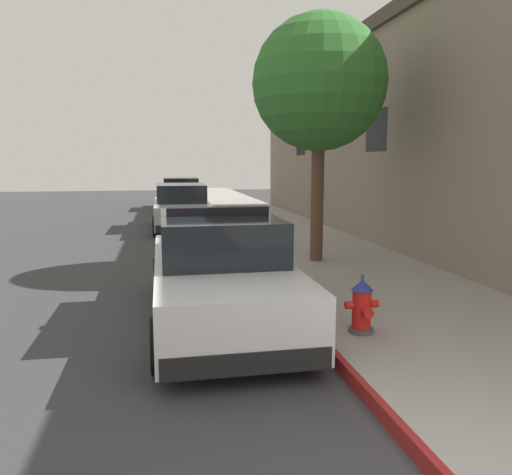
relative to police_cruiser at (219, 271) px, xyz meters
The scene contains 9 objects.
ground_plane 6.05m from the police_cruiser, 120.41° to the left, with size 31.04×60.00×0.20m, color #353538.
sidewalk_pavement 5.99m from the police_cruiser, 60.09° to the left, with size 3.63×60.00×0.16m, color gray.
curb_painted_edge 5.32m from the police_cruiser, 77.81° to the left, with size 0.08×60.00×0.16m, color maroon.
storefront_building 9.66m from the police_cruiser, 34.53° to the left, with size 6.13×25.66×6.08m.
police_cruiser is the anchor object (origin of this frame).
parked_car_silver_ahead 10.45m from the police_cruiser, 90.58° to the left, with size 1.94×4.84×1.56m.
parked_car_dark_far 17.86m from the police_cruiser, 89.41° to the left, with size 1.94×4.84×1.56m.
fire_hydrant 2.16m from the police_cruiser, 38.90° to the right, with size 0.44×0.40×0.76m.
street_tree 5.30m from the police_cruiser, 52.46° to the left, with size 2.86×2.86×5.26m.
Camera 1 is at (-1.98, -2.28, 2.33)m, focal length 34.92 mm.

